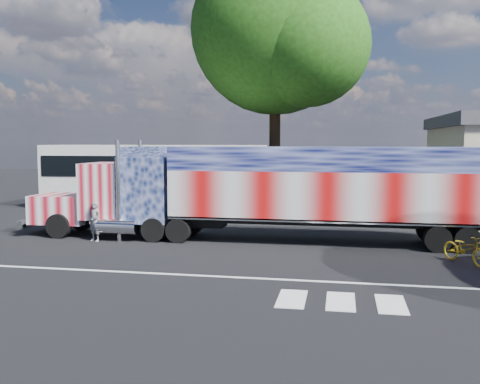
% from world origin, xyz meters
% --- Properties ---
extents(ground, '(100.00, 100.00, 0.00)m').
position_xyz_m(ground, '(0.00, 0.00, 0.00)').
color(ground, black).
extents(lane_markings, '(30.00, 2.67, 0.01)m').
position_xyz_m(lane_markings, '(1.71, -3.77, 0.01)').
color(lane_markings, silver).
rests_on(lane_markings, ground).
extents(semi_truck, '(18.65, 2.94, 3.97)m').
position_xyz_m(semi_truck, '(1.17, 2.83, 2.05)').
color(semi_truck, black).
rests_on(semi_truck, ground).
extents(coach_bus, '(12.70, 2.96, 3.70)m').
position_xyz_m(coach_bus, '(-6.55, 11.02, 1.91)').
color(coach_bus, silver).
rests_on(coach_bus, ground).
extents(woman, '(0.67, 0.55, 1.56)m').
position_xyz_m(woman, '(-5.53, 1.50, 0.78)').
color(woman, slate).
rests_on(woman, ground).
extents(bicycle, '(1.57, 1.89, 0.97)m').
position_xyz_m(bicycle, '(7.92, 0.06, 0.49)').
color(bicycle, gold).
rests_on(bicycle, ground).
extents(tree_n_mid, '(11.10, 10.58, 16.15)m').
position_xyz_m(tree_n_mid, '(-0.06, 16.07, 10.79)').
color(tree_n_mid, black).
rests_on(tree_n_mid, ground).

